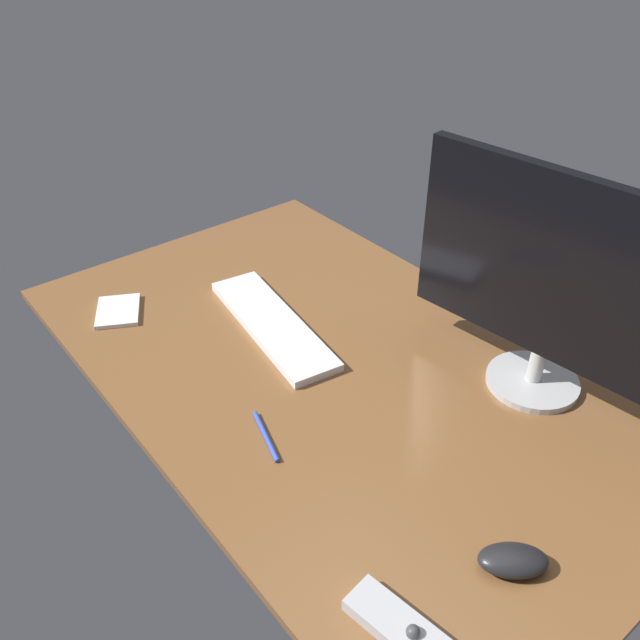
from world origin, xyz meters
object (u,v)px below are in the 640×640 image
(monitor, at_px, (557,282))
(media_remote, at_px, (399,627))
(pen, at_px, (266,436))
(computer_mouse, at_px, (513,560))
(notepad, at_px, (118,311))
(keyboard, at_px, (272,324))

(monitor, height_order, media_remote, monitor)
(pen, bearing_deg, computer_mouse, 33.08)
(media_remote, distance_m, pen, 0.42)
(notepad, bearing_deg, media_remote, -1.95)
(monitor, height_order, keyboard, monitor)
(computer_mouse, xyz_separation_m, notepad, (-1.00, -0.17, -0.01))
(computer_mouse, bearing_deg, notepad, 139.19)
(computer_mouse, relative_size, pen, 0.80)
(monitor, xyz_separation_m, pen, (-0.21, -0.50, -0.24))
(notepad, bearing_deg, computer_mouse, 9.64)
(computer_mouse, bearing_deg, keyboard, 123.44)
(monitor, distance_m, media_remote, 0.65)
(keyboard, height_order, notepad, keyboard)
(monitor, relative_size, computer_mouse, 5.51)
(computer_mouse, height_order, media_remote, media_remote)
(monitor, xyz_separation_m, notepad, (-0.76, -0.54, -0.24))
(monitor, height_order, notepad, monitor)
(media_remote, bearing_deg, monitor, 101.10)
(media_remote, relative_size, notepad, 1.29)
(notepad, distance_m, pen, 0.55)
(monitor, bearing_deg, media_remote, -76.54)
(pen, bearing_deg, media_remote, 7.16)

